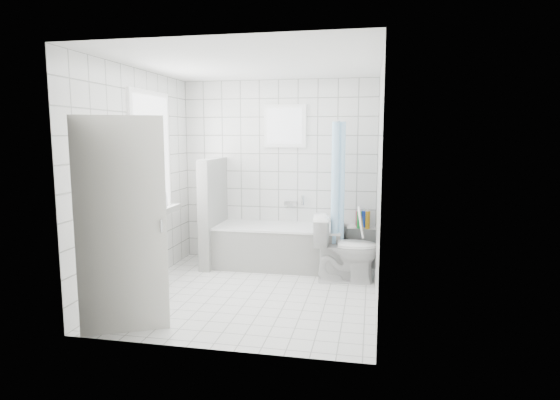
# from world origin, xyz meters

# --- Properties ---
(ground) EXTENTS (3.00, 3.00, 0.00)m
(ground) POSITION_xyz_m (0.00, 0.00, 0.00)
(ground) COLOR white
(ground) RESTS_ON ground
(ceiling) EXTENTS (3.00, 3.00, 0.00)m
(ceiling) POSITION_xyz_m (0.00, 0.00, 2.60)
(ceiling) COLOR white
(ceiling) RESTS_ON ground
(wall_back) EXTENTS (2.80, 0.02, 2.60)m
(wall_back) POSITION_xyz_m (0.00, 1.50, 1.30)
(wall_back) COLOR white
(wall_back) RESTS_ON ground
(wall_front) EXTENTS (2.80, 0.02, 2.60)m
(wall_front) POSITION_xyz_m (0.00, -1.50, 1.30)
(wall_front) COLOR white
(wall_front) RESTS_ON ground
(wall_left) EXTENTS (0.02, 3.00, 2.60)m
(wall_left) POSITION_xyz_m (-1.40, 0.00, 1.30)
(wall_left) COLOR white
(wall_left) RESTS_ON ground
(wall_right) EXTENTS (0.02, 3.00, 2.60)m
(wall_right) POSITION_xyz_m (1.40, 0.00, 1.30)
(wall_right) COLOR white
(wall_right) RESTS_ON ground
(window_left) EXTENTS (0.01, 0.90, 1.40)m
(window_left) POSITION_xyz_m (-1.35, 0.30, 1.60)
(window_left) COLOR white
(window_left) RESTS_ON wall_left
(window_back) EXTENTS (0.50, 0.01, 0.50)m
(window_back) POSITION_xyz_m (0.10, 1.46, 1.95)
(window_back) COLOR white
(window_back) RESTS_ON wall_back
(window_sill) EXTENTS (0.18, 1.02, 0.08)m
(window_sill) POSITION_xyz_m (-1.31, 0.30, 0.86)
(window_sill) COLOR white
(window_sill) RESTS_ON wall_left
(door) EXTENTS (0.74, 0.39, 2.00)m
(door) POSITION_xyz_m (-0.89, -1.30, 1.00)
(door) COLOR silver
(door) RESTS_ON ground
(bathtub) EXTENTS (1.75, 0.77, 0.58)m
(bathtub) POSITION_xyz_m (0.09, 1.12, 0.29)
(bathtub) COLOR white
(bathtub) RESTS_ON ground
(partition_wall) EXTENTS (0.15, 0.85, 1.50)m
(partition_wall) POSITION_xyz_m (-0.85, 1.07, 0.75)
(partition_wall) COLOR white
(partition_wall) RESTS_ON ground
(tiled_ledge) EXTENTS (0.40, 0.24, 0.55)m
(tiled_ledge) POSITION_xyz_m (1.21, 1.38, 0.28)
(tiled_ledge) COLOR white
(tiled_ledge) RESTS_ON ground
(toilet) EXTENTS (0.86, 0.54, 0.83)m
(toilet) POSITION_xyz_m (1.03, 0.65, 0.42)
(toilet) COLOR white
(toilet) RESTS_ON ground
(curtain_rod) EXTENTS (0.02, 0.80, 0.02)m
(curtain_rod) POSITION_xyz_m (0.90, 1.10, 2.00)
(curtain_rod) COLOR silver
(curtain_rod) RESTS_ON wall_back
(shower_curtain) EXTENTS (0.14, 0.48, 1.78)m
(shower_curtain) POSITION_xyz_m (0.90, 0.97, 1.10)
(shower_curtain) COLOR #53B1F5
(shower_curtain) RESTS_ON curtain_rod
(tub_faucet) EXTENTS (0.18, 0.06, 0.06)m
(tub_faucet) POSITION_xyz_m (0.19, 1.46, 0.85)
(tub_faucet) COLOR silver
(tub_faucet) RESTS_ON wall_back
(sill_bottles) EXTENTS (0.18, 0.63, 0.32)m
(sill_bottles) POSITION_xyz_m (-1.30, 0.14, 1.04)
(sill_bottles) COLOR silver
(sill_bottles) RESTS_ON window_sill
(ledge_bottles) EXTENTS (0.19, 0.17, 0.24)m
(ledge_bottles) POSITION_xyz_m (1.21, 1.35, 0.67)
(ledge_bottles) COLOR orange
(ledge_bottles) RESTS_ON tiled_ledge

